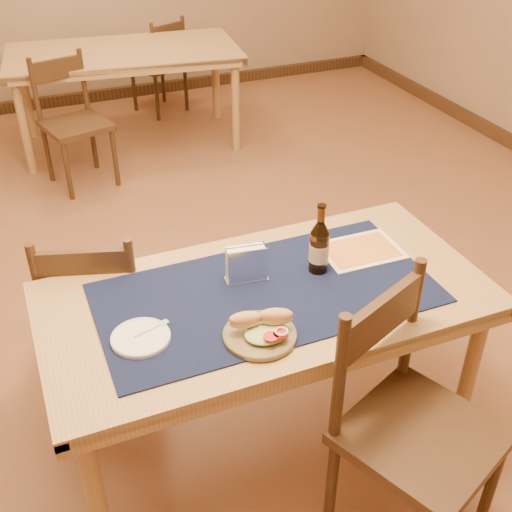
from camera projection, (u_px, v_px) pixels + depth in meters
name	position (u px, v px, depth m)	size (l,w,h in m)	color
room	(189.00, 50.00, 2.54)	(6.04, 7.04, 2.84)	brown
main_table	(266.00, 312.00, 2.33)	(1.60, 0.80, 0.75)	#AB8550
placemat	(267.00, 293.00, 2.29)	(1.20, 0.60, 0.01)	#0F1439
baseboard	(204.00, 315.00, 3.29)	(6.00, 7.00, 0.10)	#402917
back_table	(124.00, 61.00, 4.85)	(1.81, 1.06, 0.75)	#AB8550
chair_main_far	(99.00, 310.00, 2.67)	(0.51, 0.51, 0.89)	#402917
chair_main_near	(410.00, 424.00, 2.09)	(0.60, 0.60, 0.99)	#402917
chair_back_near	(73.00, 120.00, 4.41)	(0.50, 0.50, 0.89)	#402917
chair_back_far	(161.00, 64.00, 5.56)	(0.50, 0.50, 0.83)	#402917
sandwich_plate	(262.00, 331.00, 2.07)	(0.24, 0.24, 0.09)	brown
side_plate	(141.00, 337.00, 2.07)	(0.19, 0.19, 0.02)	white
fork	(154.00, 327.00, 2.10)	(0.13, 0.05, 0.00)	#90E17B
beer_bottle	(319.00, 247.00, 2.34)	(0.07, 0.07, 0.28)	#492A0D
napkin_holder	(246.00, 264.00, 2.32)	(0.16, 0.08, 0.14)	white
menu_card	(361.00, 250.00, 2.51)	(0.32, 0.24, 0.01)	#FAE9BD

